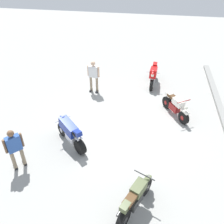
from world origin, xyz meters
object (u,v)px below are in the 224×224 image
object	(u,v)px
motorcycle_olive_vintage	(135,198)
motorcycle_blue_sportbike	(70,132)
person_in_blue_shirt	(15,147)
motorcycle_cream_vintage	(175,106)
motorcycle_red_sportbike	(153,75)
person_in_white_shirt	(94,74)

from	to	relation	value
motorcycle_olive_vintage	motorcycle_blue_sportbike	world-z (taller)	motorcycle_blue_sportbike
motorcycle_blue_sportbike	person_in_blue_shirt	size ratio (longest dim) A/B	0.92
motorcycle_olive_vintage	motorcycle_cream_vintage	distance (m)	5.42
motorcycle_cream_vintage	person_in_blue_shirt	xyz separation A→B (m)	(4.26, -5.68, 0.50)
motorcycle_olive_vintage	motorcycle_blue_sportbike	size ratio (longest dim) A/B	1.16
motorcycle_red_sportbike	person_in_blue_shirt	distance (m)	8.43
motorcycle_red_sportbike	motorcycle_cream_vintage	bearing A→B (deg)	26.16
motorcycle_cream_vintage	person_in_white_shirt	distance (m)	4.53
motorcycle_olive_vintage	motorcycle_blue_sportbike	xyz separation A→B (m)	(-2.51, -2.82, 0.11)
motorcycle_cream_vintage	motorcycle_red_sportbike	world-z (taller)	motorcycle_red_sportbike
motorcycle_cream_vintage	person_in_blue_shirt	distance (m)	7.12
motorcycle_red_sportbike	person_in_white_shirt	bearing A→B (deg)	-62.87
person_in_white_shirt	motorcycle_blue_sportbike	bearing A→B (deg)	8.46
motorcycle_olive_vintage	person_in_blue_shirt	bearing A→B (deg)	101.90
motorcycle_blue_sportbike	person_in_white_shirt	world-z (taller)	person_in_white_shirt
motorcycle_olive_vintage	person_in_white_shirt	bearing A→B (deg)	47.60
motorcycle_red_sportbike	person_in_blue_shirt	xyz separation A→B (m)	(7.08, -4.56, 0.39)
motorcycle_olive_vintage	person_in_white_shirt	world-z (taller)	person_in_white_shirt
motorcycle_olive_vintage	motorcycle_cream_vintage	world-z (taller)	same
motorcycle_cream_vintage	motorcycle_red_sportbike	size ratio (longest dim) A/B	0.88
motorcycle_olive_vintage	person_in_white_shirt	distance (m)	7.34
motorcycle_cream_vintage	person_in_blue_shirt	size ratio (longest dim) A/B	1.01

